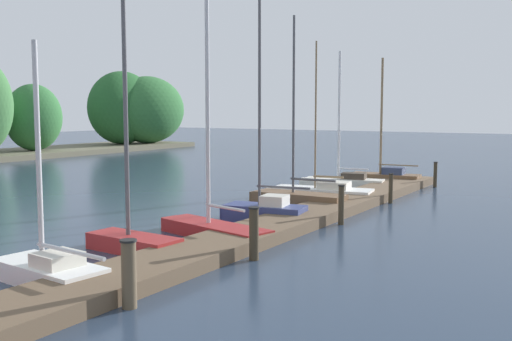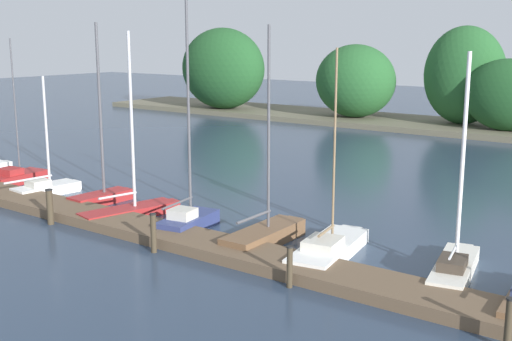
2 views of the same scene
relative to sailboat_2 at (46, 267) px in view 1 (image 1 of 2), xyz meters
name	(u,v)px [view 1 (image 1 of 2)]	position (x,y,z in m)	size (l,w,h in m)	color
dock_pier	(274,227)	(6.97, -1.54, -0.17)	(28.59, 1.80, 0.35)	brown
sailboat_2	(46,267)	(0.00, 0.00, 0.00)	(1.38, 3.46, 5.07)	white
sailboat_3	(130,233)	(3.05, 0.48, 0.13)	(1.09, 2.84, 7.24)	maroon
sailboat_4	(211,224)	(5.58, -0.25, 0.03)	(1.85, 4.10, 6.90)	maroon
sailboat_5	(263,207)	(8.47, -0.28, 0.12)	(1.51, 3.05, 8.26)	navy
sailboat_6	(295,197)	(11.53, 0.13, 0.01)	(1.15, 3.76, 7.07)	brown
sailboat_7	(319,192)	(13.87, 0.24, -0.05)	(1.95, 4.45, 6.38)	white
sailboat_8	(342,180)	(17.59, 0.86, 0.04)	(1.65, 3.99, 6.31)	silver
sailboat_9	(383,176)	(19.99, -0.30, 0.05)	(1.35, 3.60, 6.13)	brown
mooring_piling_1	(129,274)	(-0.28, -2.63, 0.30)	(0.32, 0.32, 1.29)	brown
mooring_piling_2	(254,233)	(3.93, -2.73, 0.31)	(0.27, 0.27, 1.31)	#3D3323
mooring_piling_3	(341,205)	(9.20, -2.74, 0.30)	(0.21, 0.21, 1.28)	#3D3323
mooring_piling_4	(391,188)	(14.26, -2.63, 0.25)	(0.19, 0.19, 1.18)	#3D3323
mooring_piling_5	(435,174)	(20.05, -2.81, 0.26)	(0.19, 0.19, 1.20)	#3D3323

